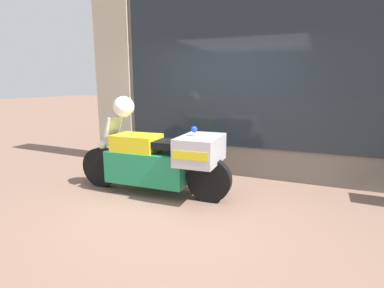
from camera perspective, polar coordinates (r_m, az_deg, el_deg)
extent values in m
plane|color=#7A5B4C|center=(4.05, -1.24, -12.72)|extent=(60.00, 60.00, 0.00)
cube|color=#6B6056|center=(5.59, 7.34, 14.14)|extent=(5.65, 0.40, 3.86)
cube|color=#B2A893|center=(6.68, -13.56, 13.47)|extent=(0.82, 0.55, 3.86)
cube|color=#1E262D|center=(5.29, 10.74, 14.73)|extent=(4.60, 0.02, 2.86)
cube|color=slate|center=(5.68, 10.19, -2.82)|extent=(4.38, 0.30, 0.55)
cube|color=silver|center=(5.67, 10.83, 6.34)|extent=(4.38, 0.02, 1.28)
cube|color=beige|center=(5.51, 10.77, 12.81)|extent=(4.38, 0.30, 0.02)
cube|color=#C68E19|center=(6.08, -4.93, 13.20)|extent=(0.18, 0.04, 0.06)
cube|color=navy|center=(5.75, 2.54, 13.33)|extent=(0.18, 0.04, 0.06)
cube|color=#B7B2A8|center=(5.51, 10.78, 13.22)|extent=(0.18, 0.04, 0.06)
cube|color=maroon|center=(5.40, 19.54, 12.82)|extent=(0.18, 0.04, 0.06)
cube|color=black|center=(5.40, 28.44, 12.11)|extent=(0.18, 0.04, 0.06)
cube|color=white|center=(5.97, -2.62, 2.07)|extent=(0.19, 0.03, 0.27)
cube|color=yellow|center=(5.53, 10.19, 1.14)|extent=(0.19, 0.03, 0.27)
cube|color=red|center=(5.41, 24.35, 0.05)|extent=(0.19, 0.02, 0.27)
cylinder|color=black|center=(5.12, -16.85, -4.21)|extent=(0.65, 0.16, 0.64)
cylinder|color=black|center=(4.28, 3.28, -6.78)|extent=(0.65, 0.16, 0.64)
cube|color=#1E8456|center=(4.62, -8.24, -4.28)|extent=(1.27, 0.57, 0.48)
cube|color=yellow|center=(4.64, -10.46, 0.10)|extent=(0.70, 0.50, 0.27)
cube|color=black|center=(4.41, -5.14, 0.01)|extent=(0.74, 0.42, 0.10)
cube|color=#B7B7BC|center=(4.21, 1.57, -1.04)|extent=(0.58, 0.82, 0.38)
cube|color=yellow|center=(4.21, 1.57, -1.04)|extent=(0.52, 0.82, 0.11)
cube|color=#B2BCC6|center=(4.82, -14.74, 3.33)|extent=(0.13, 0.37, 0.30)
sphere|color=white|center=(5.01, -16.68, -0.22)|extent=(0.14, 0.14, 0.14)
sphere|color=blue|center=(4.19, 0.42, 2.79)|extent=(0.09, 0.09, 0.09)
sphere|color=white|center=(4.67, -12.87, 6.95)|extent=(0.32, 0.32, 0.32)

